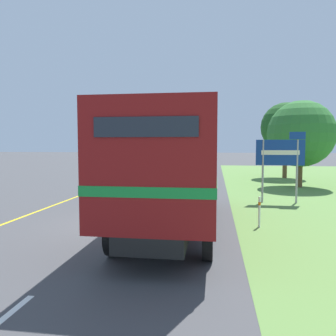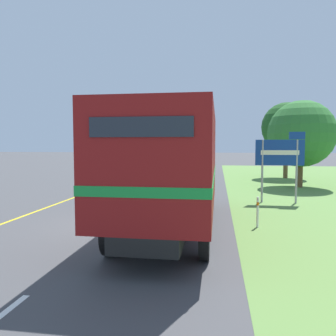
{
  "view_description": "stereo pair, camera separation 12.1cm",
  "coord_description": "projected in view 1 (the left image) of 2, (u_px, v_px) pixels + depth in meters",
  "views": [
    {
      "loc": [
        3.07,
        -10.05,
        2.55
      ],
      "look_at": [
        0.3,
        8.92,
        1.2
      ],
      "focal_mm": 35.0,
      "sensor_mm": 36.0,
      "label": 1
    },
    {
      "loc": [
        3.19,
        -10.03,
        2.55
      ],
      "look_at": [
        0.3,
        8.92,
        1.2
      ],
      "focal_mm": 35.0,
      "sensor_mm": 36.0,
      "label": 2
    }
  ],
  "objects": [
    {
      "name": "ground_plane",
      "position": [
        119.0,
        224.0,
        10.54
      ],
      "size": [
        200.0,
        200.0,
        0.0
      ],
      "primitive_type": "plane",
      "color": "#444447"
    },
    {
      "name": "edge_line_yellow",
      "position": [
        98.0,
        189.0,
        19.1
      ],
      "size": [
        0.12,
        46.35,
        0.01
      ],
      "primitive_type": "cube",
      "color": "yellow",
      "rests_on": "ground"
    },
    {
      "name": "centre_dash_near",
      "position": [
        121.0,
        222.0,
        10.77
      ],
      "size": [
        0.12,
        2.6,
        0.01
      ],
      "primitive_type": "cube",
      "color": "white",
      "rests_on": "ground"
    },
    {
      "name": "centre_dash_mid_a",
      "position": [
        157.0,
        193.0,
        17.28
      ],
      "size": [
        0.12,
        2.6,
        0.01
      ],
      "primitive_type": "cube",
      "color": "white",
      "rests_on": "ground"
    },
    {
      "name": "centre_dash_mid_b",
      "position": [
        173.0,
        180.0,
        23.8
      ],
      "size": [
        0.12,
        2.6,
        0.01
      ],
      "primitive_type": "cube",
      "color": "white",
      "rests_on": "ground"
    },
    {
      "name": "centre_dash_far",
      "position": [
        182.0,
        172.0,
        30.31
      ],
      "size": [
        0.12,
        2.6,
        0.01
      ],
      "primitive_type": "cube",
      "color": "white",
      "rests_on": "ground"
    },
    {
      "name": "centre_dash_farthest",
      "position": [
        188.0,
        168.0,
        36.83
      ],
      "size": [
        0.12,
        2.6,
        0.01
      ],
      "primitive_type": "cube",
      "color": "white",
      "rests_on": "ground"
    },
    {
      "name": "horse_trailer_truck",
      "position": [
        174.0,
        165.0,
        9.87
      ],
      "size": [
        2.54,
        8.78,
        3.45
      ],
      "color": "black",
      "rests_on": "ground"
    },
    {
      "name": "lead_car_white",
      "position": [
        156.0,
        164.0,
        28.33
      ],
      "size": [
        1.8,
        4.08,
        1.79
      ],
      "color": "black",
      "rests_on": "ground"
    },
    {
      "name": "highway_sign",
      "position": [
        281.0,
        156.0,
        14.35
      ],
      "size": [
        2.07,
        0.09,
        3.12
      ],
      "color": "#9E9EA3",
      "rests_on": "ground"
    },
    {
      "name": "roadside_tree_near",
      "position": [
        301.0,
        134.0,
        19.58
      ],
      "size": [
        3.97,
        3.97,
        5.2
      ],
      "color": "brown",
      "rests_on": "ground"
    },
    {
      "name": "roadside_tree_mid",
      "position": [
        286.0,
        127.0,
        25.07
      ],
      "size": [
        3.76,
        3.76,
        5.8
      ],
      "color": "brown",
      "rests_on": "ground"
    },
    {
      "name": "delineator_post",
      "position": [
        259.0,
        211.0,
        10.14
      ],
      "size": [
        0.08,
        0.08,
        0.95
      ],
      "color": "white",
      "rests_on": "ground"
    }
  ]
}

